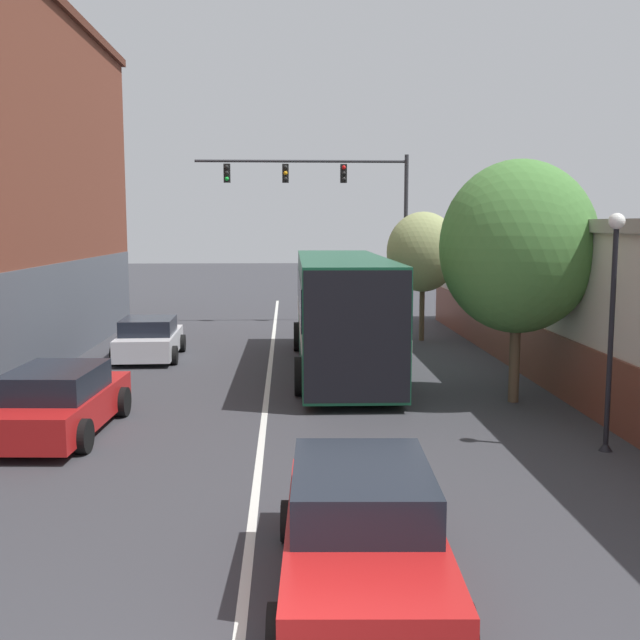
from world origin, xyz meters
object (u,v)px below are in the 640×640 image
(traffic_signal_gantry, at_px, (339,198))
(street_tree_far, at_px, (423,252))
(bus, at_px, (341,307))
(street_lamp, at_px, (612,317))
(hatchback_foreground, at_px, (362,533))
(parked_car_left_near, at_px, (149,339))
(parked_car_left_mid, at_px, (59,402))
(street_tree_near, at_px, (518,247))

(traffic_signal_gantry, distance_m, street_tree_far, 6.20)
(traffic_signal_gantry, bearing_deg, bus, -93.47)
(street_lamp, bearing_deg, hatchback_foreground, -135.08)
(bus, xyz_separation_m, parked_car_left_near, (-6.16, 2.14, -1.28))
(bus, height_order, parked_car_left_mid, bus)
(street_tree_near, bearing_deg, street_tree_far, 92.94)
(bus, height_order, hatchback_foreground, bus)
(parked_car_left_near, bearing_deg, traffic_signal_gantry, -40.49)
(parked_car_left_near, bearing_deg, street_tree_near, -124.48)
(parked_car_left_near, distance_m, street_tree_near, 12.46)
(parked_car_left_mid, bearing_deg, hatchback_foreground, -137.82)
(hatchback_foreground, height_order, parked_car_left_near, hatchback_foreground)
(parked_car_left_mid, bearing_deg, parked_car_left_near, 1.34)
(hatchback_foreground, height_order, street_lamp, street_lamp)
(street_tree_far, bearing_deg, traffic_signal_gantry, 119.03)
(bus, distance_m, street_tree_far, 6.71)
(traffic_signal_gantry, bearing_deg, parked_car_left_near, -128.67)
(bus, bearing_deg, traffic_signal_gantry, -3.04)
(hatchback_foreground, distance_m, traffic_signal_gantry, 24.92)
(traffic_signal_gantry, height_order, street_tree_near, traffic_signal_gantry)
(street_tree_far, bearing_deg, parked_car_left_mid, -128.71)
(hatchback_foreground, height_order, street_tree_far, street_tree_far)
(street_tree_far, bearing_deg, street_lamp, -85.60)
(parked_car_left_near, xyz_separation_m, parked_car_left_mid, (-0.27, -8.92, 0.05))
(bus, bearing_deg, street_tree_far, -31.46)
(bus, height_order, traffic_signal_gantry, traffic_signal_gantry)
(parked_car_left_mid, bearing_deg, street_tree_near, -73.86)
(traffic_signal_gantry, bearing_deg, hatchback_foreground, -93.28)
(street_tree_near, bearing_deg, bus, 132.37)
(parked_car_left_near, height_order, street_lamp, street_lamp)
(parked_car_left_near, distance_m, traffic_signal_gantry, 11.94)
(parked_car_left_near, xyz_separation_m, traffic_signal_gantry, (6.81, 8.51, 4.87))
(traffic_signal_gantry, xyz_separation_m, street_lamp, (3.90, -19.12, -2.88))
(street_lamp, bearing_deg, parked_car_left_mid, 171.22)
(hatchback_foreground, xyz_separation_m, street_tree_near, (4.73, 9.40, 3.15))
(street_tree_near, bearing_deg, parked_car_left_mid, -166.91)
(parked_car_left_mid, relative_size, street_tree_far, 0.95)
(parked_car_left_mid, relative_size, traffic_signal_gantry, 0.50)
(hatchback_foreground, relative_size, street_lamp, 1.01)
(parked_car_left_mid, distance_m, street_tree_far, 16.04)
(street_tree_near, bearing_deg, hatchback_foreground, -116.72)
(hatchback_foreground, xyz_separation_m, traffic_signal_gantry, (1.40, 24.40, 4.83))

